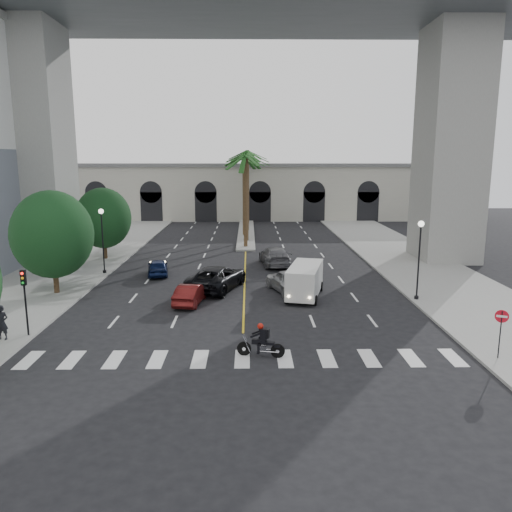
{
  "coord_description": "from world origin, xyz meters",
  "views": [
    {
      "loc": [
        0.32,
        -23.62,
        9.3
      ],
      "look_at": [
        0.76,
        6.0,
        3.47
      ],
      "focal_mm": 35.0,
      "sensor_mm": 36.0,
      "label": 1
    }
  ],
  "objects_px": {
    "car_b": "(191,294)",
    "car_e": "(158,267)",
    "cargo_van": "(305,280)",
    "car_a": "(289,281)",
    "motorcycle_rider": "(262,342)",
    "car_c": "(217,278)",
    "car_d": "(275,256)",
    "traffic_signal_far": "(25,292)",
    "pedestrian_a": "(2,323)",
    "lamp_post_left_far": "(102,235)",
    "lamp_post_right": "(419,253)",
    "do_not_enter_sign": "(501,324)"
  },
  "relations": [
    {
      "from": "car_b",
      "to": "car_e",
      "type": "relative_size",
      "value": 1.04
    },
    {
      "from": "car_b",
      "to": "cargo_van",
      "type": "bearing_deg",
      "value": -160.76
    },
    {
      "from": "car_a",
      "to": "car_e",
      "type": "distance_m",
      "value": 11.5
    },
    {
      "from": "motorcycle_rider",
      "to": "car_c",
      "type": "distance_m",
      "value": 12.86
    },
    {
      "from": "car_a",
      "to": "car_e",
      "type": "height_order",
      "value": "car_a"
    },
    {
      "from": "motorcycle_rider",
      "to": "car_e",
      "type": "height_order",
      "value": "motorcycle_rider"
    },
    {
      "from": "car_c",
      "to": "car_d",
      "type": "xyz_separation_m",
      "value": [
        4.6,
        8.14,
        -0.05
      ]
    },
    {
      "from": "car_a",
      "to": "traffic_signal_far",
      "type": "bearing_deg",
      "value": 12.81
    },
    {
      "from": "motorcycle_rider",
      "to": "pedestrian_a",
      "type": "height_order",
      "value": "pedestrian_a"
    },
    {
      "from": "lamp_post_left_far",
      "to": "lamp_post_right",
      "type": "height_order",
      "value": "same"
    },
    {
      "from": "car_a",
      "to": "car_c",
      "type": "bearing_deg",
      "value": -29.05
    },
    {
      "from": "car_a",
      "to": "pedestrian_a",
      "type": "xyz_separation_m",
      "value": [
        -15.44,
        -9.48,
        0.21
      ]
    },
    {
      "from": "lamp_post_left_far",
      "to": "car_e",
      "type": "relative_size",
      "value": 1.38
    },
    {
      "from": "car_e",
      "to": "pedestrian_a",
      "type": "bearing_deg",
      "value": 60.54
    },
    {
      "from": "car_e",
      "to": "cargo_van",
      "type": "relative_size",
      "value": 0.71
    },
    {
      "from": "cargo_van",
      "to": "traffic_signal_far",
      "type": "bearing_deg",
      "value": -139.63
    },
    {
      "from": "car_c",
      "to": "car_e",
      "type": "height_order",
      "value": "car_c"
    },
    {
      "from": "lamp_post_left_far",
      "to": "cargo_van",
      "type": "height_order",
      "value": "lamp_post_left_far"
    },
    {
      "from": "traffic_signal_far",
      "to": "car_e",
      "type": "height_order",
      "value": "traffic_signal_far"
    },
    {
      "from": "car_b",
      "to": "lamp_post_left_far",
      "type": "bearing_deg",
      "value": -38.01
    },
    {
      "from": "traffic_signal_far",
      "to": "car_e",
      "type": "bearing_deg",
      "value": 73.28
    },
    {
      "from": "traffic_signal_far",
      "to": "car_a",
      "type": "distance_m",
      "value": 17.01
    },
    {
      "from": "car_b",
      "to": "pedestrian_a",
      "type": "bearing_deg",
      "value": 45.92
    },
    {
      "from": "car_a",
      "to": "car_d",
      "type": "relative_size",
      "value": 0.89
    },
    {
      "from": "car_b",
      "to": "do_not_enter_sign",
      "type": "xyz_separation_m",
      "value": [
        15.38,
        -9.57,
        1.14
      ]
    },
    {
      "from": "traffic_signal_far",
      "to": "lamp_post_left_far",
      "type": "bearing_deg",
      "value": 90.4
    },
    {
      "from": "traffic_signal_far",
      "to": "car_d",
      "type": "relative_size",
      "value": 0.66
    },
    {
      "from": "car_c",
      "to": "motorcycle_rider",
      "type": "bearing_deg",
      "value": 121.78
    },
    {
      "from": "car_e",
      "to": "pedestrian_a",
      "type": "height_order",
      "value": "pedestrian_a"
    },
    {
      "from": "motorcycle_rider",
      "to": "car_d",
      "type": "relative_size",
      "value": 0.41
    },
    {
      "from": "pedestrian_a",
      "to": "car_a",
      "type": "bearing_deg",
      "value": 34.68
    },
    {
      "from": "motorcycle_rider",
      "to": "car_d",
      "type": "xyz_separation_m",
      "value": [
        1.66,
        20.66,
        0.06
      ]
    },
    {
      "from": "lamp_post_right",
      "to": "car_a",
      "type": "relative_size",
      "value": 1.08
    },
    {
      "from": "lamp_post_left_far",
      "to": "traffic_signal_far",
      "type": "bearing_deg",
      "value": -89.6
    },
    {
      "from": "car_a",
      "to": "car_c",
      "type": "height_order",
      "value": "car_c"
    },
    {
      "from": "traffic_signal_far",
      "to": "pedestrian_a",
      "type": "distance_m",
      "value": 1.89
    },
    {
      "from": "car_e",
      "to": "do_not_enter_sign",
      "type": "height_order",
      "value": "do_not_enter_sign"
    },
    {
      "from": "traffic_signal_far",
      "to": "motorcycle_rider",
      "type": "bearing_deg",
      "value": -12.59
    },
    {
      "from": "lamp_post_left_far",
      "to": "lamp_post_right",
      "type": "xyz_separation_m",
      "value": [
        22.8,
        -8.0,
        0.0
      ]
    },
    {
      "from": "traffic_signal_far",
      "to": "car_c",
      "type": "distance_m",
      "value": 13.61
    },
    {
      "from": "traffic_signal_far",
      "to": "motorcycle_rider",
      "type": "distance_m",
      "value": 12.67
    },
    {
      "from": "car_b",
      "to": "cargo_van",
      "type": "height_order",
      "value": "cargo_van"
    },
    {
      "from": "lamp_post_right",
      "to": "car_c",
      "type": "xyz_separation_m",
      "value": [
        -13.39,
        3.28,
        -2.37
      ]
    },
    {
      "from": "car_d",
      "to": "pedestrian_a",
      "type": "relative_size",
      "value": 3.1
    },
    {
      "from": "car_b",
      "to": "pedestrian_a",
      "type": "xyz_separation_m",
      "value": [
        -8.85,
        -6.78,
        0.39
      ]
    },
    {
      "from": "lamp_post_right",
      "to": "car_c",
      "type": "bearing_deg",
      "value": 166.23
    },
    {
      "from": "car_c",
      "to": "traffic_signal_far",
      "type": "bearing_deg",
      "value": 64.98
    },
    {
      "from": "pedestrian_a",
      "to": "cargo_van",
      "type": "bearing_deg",
      "value": 29.76
    },
    {
      "from": "car_e",
      "to": "car_a",
      "type": "bearing_deg",
      "value": 142.19
    },
    {
      "from": "motorcycle_rider",
      "to": "lamp_post_left_far",
      "type": "bearing_deg",
      "value": 136.69
    }
  ]
}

